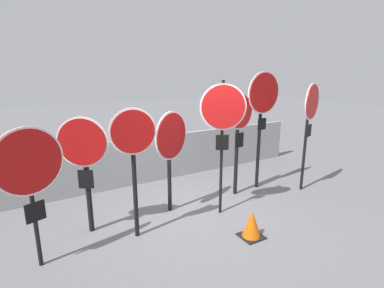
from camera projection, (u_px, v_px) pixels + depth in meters
The scene contains 11 objects.
ground_plane at pixel (193, 211), 5.99m from camera, with size 40.00×40.00×0.00m, color slate.
fence_back at pixel (154, 159), 7.49m from camera, with size 8.61×0.12×1.15m.
stop_sign_0 at pixel (29, 170), 3.97m from camera, with size 0.90×0.35×2.06m.
stop_sign_1 at pixel (84, 156), 4.89m from camera, with size 0.75×0.43×2.05m.
stop_sign_2 at pixel (133, 146), 4.70m from camera, with size 0.74×0.17×2.21m.
stop_sign_3 at pixel (171, 142), 5.66m from camera, with size 0.84×0.44×2.01m.
stop_sign_4 at pixel (223, 117), 5.43m from camera, with size 0.77×0.41×2.58m.
stop_sign_5 at pixel (239, 126), 6.41m from camera, with size 0.76×0.21×2.27m.
stop_sign_6 at pixel (263, 105), 6.68m from camera, with size 0.94×0.16×2.72m.
stop_sign_7 at pixel (310, 113), 6.60m from camera, with size 0.76×0.32×2.47m.
traffic_cone_0 at pixel (252, 224), 5.03m from camera, with size 0.38×0.38×0.48m.
Camera 1 is at (-2.75, -4.72, 2.80)m, focal length 28.00 mm.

